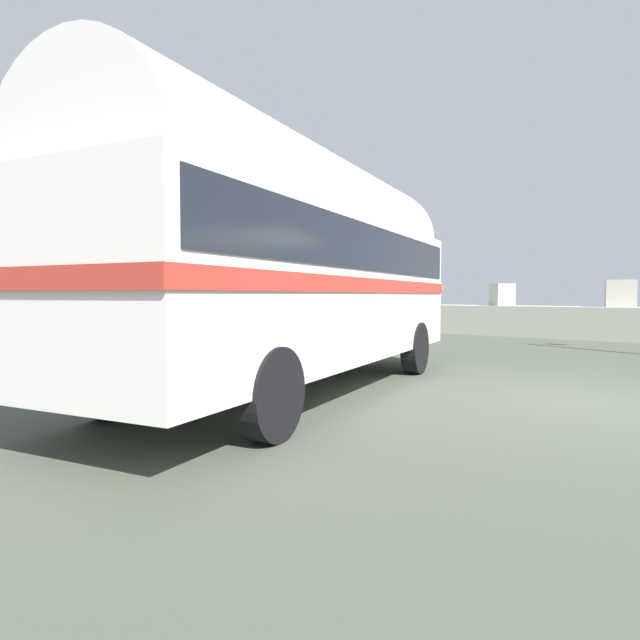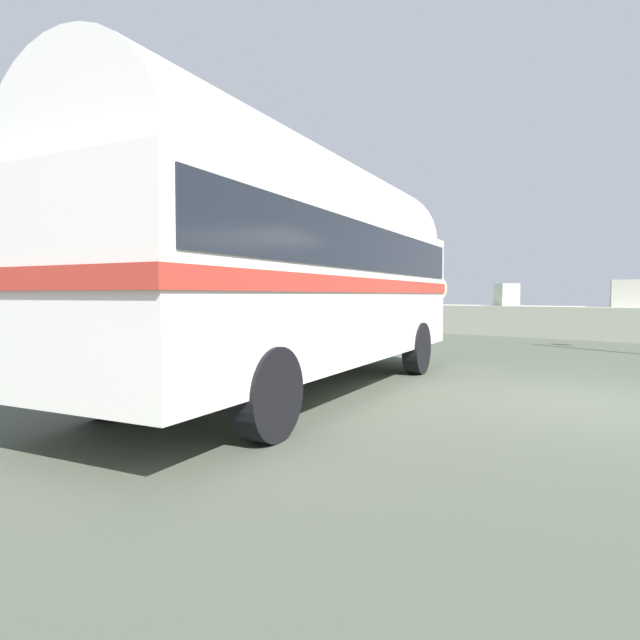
{
  "view_description": "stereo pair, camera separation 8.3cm",
  "coord_description": "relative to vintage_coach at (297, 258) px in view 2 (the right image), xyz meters",
  "views": [
    {
      "loc": [
        1.71,
        -7.93,
        1.49
      ],
      "look_at": [
        -2.97,
        -2.28,
        1.15
      ],
      "focal_mm": 30.22,
      "sensor_mm": 36.0,
      "label": 1
    },
    {
      "loc": [
        1.77,
        -7.87,
        1.49
      ],
      "look_at": [
        -2.97,
        -2.28,
        1.15
      ],
      "focal_mm": 30.22,
      "sensor_mm": 36.0,
      "label": 2
    }
  ],
  "objects": [
    {
      "name": "ground",
      "position": [
        3.76,
        1.87,
        -2.04
      ],
      "size": [
        32.0,
        26.0,
        0.02
      ],
      "color": "#464D40"
    },
    {
      "name": "vintage_coach",
      "position": [
        0.0,
        0.0,
        0.0
      ],
      "size": [
        4.39,
        8.91,
        3.7
      ],
      "rotation": [
        0.0,
        0.0,
        0.24
      ],
      "color": "black",
      "rests_on": "ground"
    }
  ]
}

